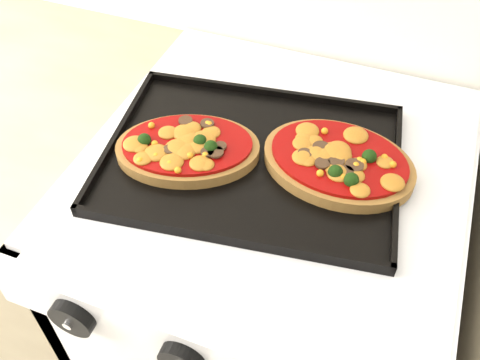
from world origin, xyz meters
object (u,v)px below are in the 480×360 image
at_px(pizza_left, 188,147).
at_px(pizza_right, 338,160).
at_px(baking_tray, 252,157).
at_px(stove, 266,305).

height_order(pizza_left, pizza_right, pizza_right).
bearing_deg(pizza_left, pizza_right, 13.67).
bearing_deg(baking_tray, pizza_right, 3.26).
bearing_deg(pizza_left, stove, 22.37).
height_order(stove, pizza_left, pizza_left).
relative_size(pizza_left, pizza_right, 0.96).
height_order(baking_tray, pizza_right, pizza_right).
relative_size(baking_tray, pizza_left, 2.01).
xyz_separation_m(pizza_left, pizza_right, (0.22, 0.05, 0.00)).
bearing_deg(stove, pizza_left, -157.63).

